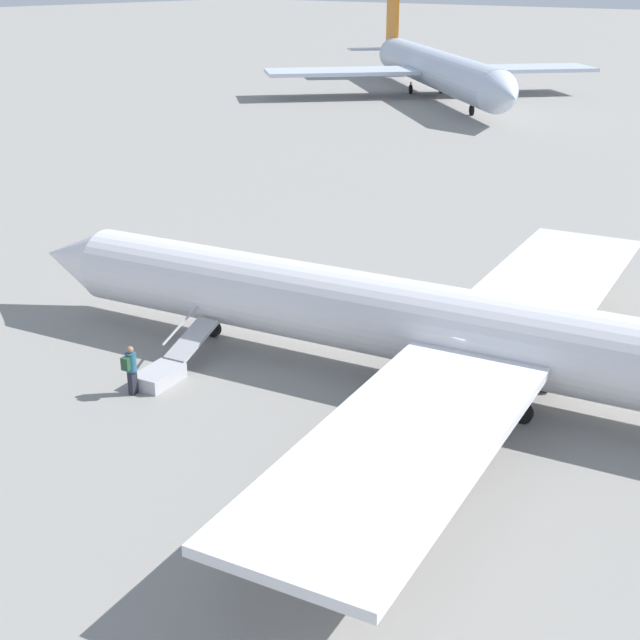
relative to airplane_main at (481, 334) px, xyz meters
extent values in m
plane|color=gray|center=(1.05, 0.21, -2.21)|extent=(600.00, 600.00, 0.00)
cylinder|color=silver|center=(1.05, 0.21, -0.02)|extent=(29.71, 8.47, 2.82)
cone|color=silver|center=(17.16, 3.35, -0.02)|extent=(3.57, 3.30, 2.76)
cube|color=silver|center=(-1.88, 7.43, -0.23)|extent=(6.82, 13.12, 0.28)
cube|color=silver|center=(1.06, -7.59, -0.23)|extent=(6.82, 13.12, 0.28)
cylinder|color=black|center=(10.53, 2.06, -1.86)|extent=(0.72, 0.30, 0.70)
cylinder|color=#4C4C51|center=(10.53, 2.06, -1.40)|extent=(0.13, 0.13, 0.22)
cylinder|color=black|center=(-2.11, 0.88, -1.86)|extent=(0.72, 0.30, 0.70)
cylinder|color=#4C4C51|center=(-2.11, 0.88, -1.40)|extent=(0.13, 0.13, 0.22)
cylinder|color=black|center=(-1.63, -1.61, -1.86)|extent=(0.72, 0.30, 0.70)
cylinder|color=#4C4C51|center=(-1.63, -1.61, -1.40)|extent=(0.13, 0.13, 0.22)
cylinder|color=silver|center=(40.93, -61.85, 0.89)|extent=(32.02, 29.06, 3.99)
cone|color=silver|center=(24.61, -47.35, 0.89)|extent=(5.89, 5.85, 3.91)
cone|color=silver|center=(57.55, -76.61, 0.89)|extent=(6.48, 6.38, 3.91)
cube|color=orange|center=(56.78, -75.92, 5.08)|extent=(4.39, 3.95, 6.39)
cube|color=silver|center=(57.20, -76.29, 1.29)|extent=(9.22, 9.95, 0.20)
cube|color=silver|center=(35.60, -70.81, 0.59)|extent=(15.73, 16.58, 0.40)
cube|color=silver|center=(49.20, -55.49, 0.59)|extent=(15.73, 16.58, 0.40)
cylinder|color=black|center=(31.39, -53.37, -1.71)|extent=(0.90, 0.84, 0.99)
cylinder|color=gray|center=(31.39, -53.37, -1.06)|extent=(0.18, 0.18, 0.31)
cylinder|color=black|center=(42.67, -65.80, -1.71)|extent=(0.90, 0.84, 0.99)
cylinder|color=gray|center=(42.67, -65.80, -1.06)|extent=(0.18, 0.18, 0.31)
cylinder|color=black|center=(45.06, -63.11, -1.71)|extent=(0.90, 0.84, 0.99)
cylinder|color=gray|center=(45.06, -63.11, -1.06)|extent=(0.18, 0.18, 0.31)
cube|color=#B2B2B7|center=(8.96, 6.19, -1.96)|extent=(1.42, 1.98, 0.50)
cube|color=#B2B2B7|center=(9.35, 4.23, -1.32)|extent=(1.31, 2.37, 0.88)
cube|color=#B2B2B7|center=(9.79, 4.32, -0.82)|extent=(0.48, 2.19, 0.82)
cube|color=#23232D|center=(8.98, 7.30, -1.78)|extent=(0.25, 0.31, 0.85)
cylinder|color=#265972|center=(8.98, 7.30, -1.03)|extent=(0.36, 0.36, 0.65)
sphere|color=#936B4C|center=(8.98, 7.30, -0.59)|extent=(0.24, 0.24, 0.24)
cube|color=#23472D|center=(8.93, 7.57, -1.00)|extent=(0.31, 0.23, 0.44)
camera|label=1|loc=(-12.98, 24.21, 11.15)|focal=50.00mm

